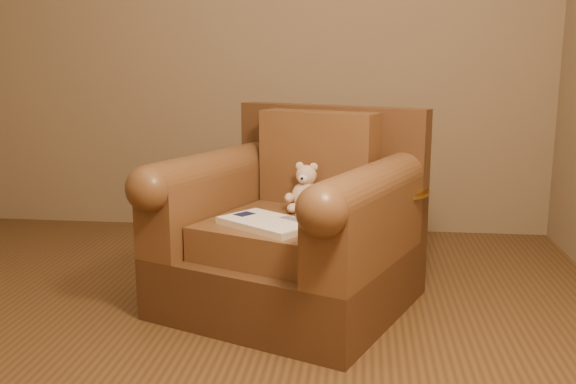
# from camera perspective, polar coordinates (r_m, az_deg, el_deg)

# --- Properties ---
(floor) EXTENTS (4.00, 4.00, 0.00)m
(floor) POSITION_cam_1_polar(r_m,az_deg,el_deg) (2.81, -9.23, -13.50)
(floor) COLOR brown
(floor) RESTS_ON ground
(armchair) EXTENTS (1.36, 1.33, 0.95)m
(armchair) POSITION_cam_1_polar(r_m,az_deg,el_deg) (3.13, 0.53, -3.47)
(armchair) COLOR #472C17
(armchair) RESTS_ON floor
(teddy_bear) EXTENTS (0.17, 0.20, 0.24)m
(teddy_bear) POSITION_cam_1_polar(r_m,az_deg,el_deg) (3.16, 1.51, -0.02)
(teddy_bear) COLOR #CFAB91
(teddy_bear) RESTS_ON armchair
(guidebook) EXTENTS (0.48, 0.45, 0.03)m
(guidebook) POSITION_cam_1_polar(r_m,az_deg,el_deg) (2.87, -1.85, -2.79)
(guidebook) COLOR beige
(guidebook) RESTS_ON armchair
(side_table) EXTENTS (0.40, 0.40, 0.56)m
(side_table) POSITION_cam_1_polar(r_m,az_deg,el_deg) (3.28, 8.84, -4.13)
(side_table) COLOR gold
(side_table) RESTS_ON floor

